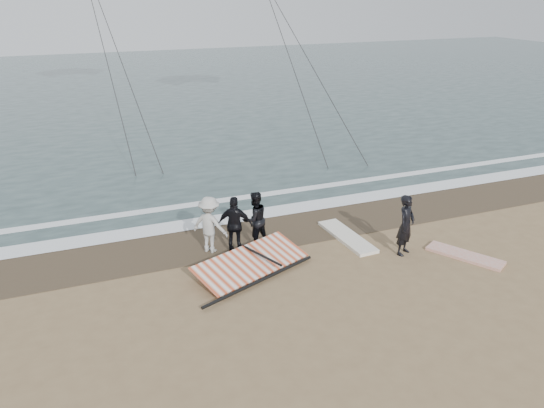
{
  "coord_description": "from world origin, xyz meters",
  "views": [
    {
      "loc": [
        -6.7,
        -10.37,
        7.49
      ],
      "look_at": [
        -1.45,
        3.0,
        1.6
      ],
      "focal_mm": 35.0,
      "sensor_mm": 36.0,
      "label": 1
    }
  ],
  "objects_px": {
    "man_main": "(406,225)",
    "board_cream": "(347,237)",
    "sail_rig": "(247,263)",
    "board_white": "(465,256)"
  },
  "relations": [
    {
      "from": "man_main",
      "to": "board_cream",
      "type": "relative_size",
      "value": 0.72
    },
    {
      "from": "man_main",
      "to": "sail_rig",
      "type": "xyz_separation_m",
      "value": [
        -4.72,
        0.81,
        -0.75
      ]
    },
    {
      "from": "board_white",
      "to": "sail_rig",
      "type": "xyz_separation_m",
      "value": [
        -6.31,
        1.69,
        0.15
      ]
    },
    {
      "from": "man_main",
      "to": "sail_rig",
      "type": "height_order",
      "value": "man_main"
    },
    {
      "from": "board_white",
      "to": "sail_rig",
      "type": "bearing_deg",
      "value": 135.09
    },
    {
      "from": "man_main",
      "to": "board_cream",
      "type": "xyz_separation_m",
      "value": [
        -1.08,
        1.54,
        -0.89
      ]
    },
    {
      "from": "board_cream",
      "to": "board_white",
      "type": "bearing_deg",
      "value": -45.18
    },
    {
      "from": "board_white",
      "to": "board_cream",
      "type": "relative_size",
      "value": 0.86
    },
    {
      "from": "man_main",
      "to": "board_white",
      "type": "distance_m",
      "value": 2.03
    },
    {
      "from": "man_main",
      "to": "sail_rig",
      "type": "bearing_deg",
      "value": 140.36
    }
  ]
}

